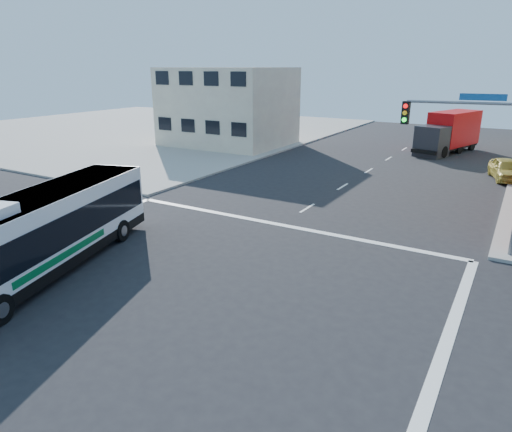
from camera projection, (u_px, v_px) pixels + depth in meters
The scene contains 7 objects.
ground at pixel (159, 299), 16.62m from camera, with size 120.00×120.00×0.00m, color black.
sidewalk_nw at pixel (140, 128), 62.15m from camera, with size 50.00×50.00×0.15m, color #99968E.
building_west at pixel (228, 107), 48.13m from camera, with size 12.06×10.06×8.00m.
signal_mast_ne at pixel (483, 143), 19.37m from camera, with size 7.91×1.13×8.07m.
transit_bus at pixel (42, 231), 18.29m from camera, with size 5.96×12.38×3.60m.
box_truck at pixel (448, 133), 44.39m from camera, with size 5.02×9.06×3.92m.
parked_car at pixel (506, 169), 33.92m from camera, with size 1.87×4.65×1.58m, color gold.
Camera 1 is at (10.60, -10.99, 8.05)m, focal length 32.00 mm.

